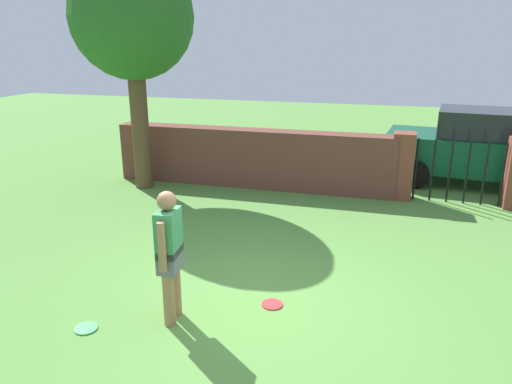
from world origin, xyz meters
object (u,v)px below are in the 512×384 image
Objects in this scene: car at (483,148)px; person at (170,251)px; frisbee_green at (86,328)px; tree at (132,20)px; frisbee_red at (272,304)px.

person is at bearing -115.30° from car.
person reaches higher than frisbee_green.
car reaches higher than frisbee_green.
car is at bearing -37.70° from person.
frisbee_green is (-5.29, -7.53, -0.85)m from car.
person is 1.35m from frisbee_green.
frisbee_green is at bearing -68.68° from tree.
tree is 8.16m from car.
car is 16.18× the size of frisbee_red.
car reaches higher than person.
person is 8.32m from car.
car is at bearing 17.07° from tree.
frisbee_green and frisbee_red have the same top height.
car is 16.18× the size of frisbee_green.
frisbee_green is (2.06, -5.27, -3.59)m from tree.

